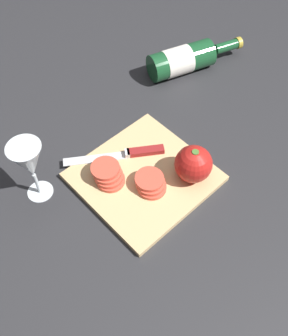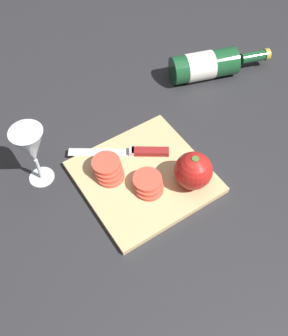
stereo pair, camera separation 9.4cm
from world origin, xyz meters
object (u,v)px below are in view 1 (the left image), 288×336
Objects in this scene: wine_glass at (29,163)px; tomato_slice_stack_near at (108,174)px; knife at (134,153)px; whole_tomato at (194,164)px; wine_bottle at (184,59)px; tomato_slice_stack_far at (151,183)px.

wine_glass is 0.19m from tomato_slice_stack_near.
tomato_slice_stack_near is at bearing 146.85° from wine_glass.
knife is at bearing 161.78° from wine_glass.
wine_glass is 1.92× the size of tomato_slice_stack_near.
wine_glass is at bearing -36.83° from whole_tomato.
knife is at bearing -67.52° from whole_tomato.
whole_tomato is 0.16m from knife.
whole_tomato is 0.41× the size of knife.
tomato_slice_stack_near reaches higher than knife.
tomato_slice_stack_far is (0.38, 0.25, -0.01)m from wine_bottle.
tomato_slice_stack_near is (-0.14, 0.09, -0.08)m from wine_glass.
wine_glass reaches higher than wine_bottle.
wine_glass is at bearing 7.18° from wine_bottle.
wine_glass is 0.75× the size of knife.
knife is 0.11m from tomato_slice_stack_far.
whole_tomato is at bearing 140.16° from tomato_slice_stack_near.
wine_bottle is at bearing -121.84° from knife.
whole_tomato is (0.28, 0.30, 0.02)m from wine_bottle.
wine_glass reaches higher than tomato_slice_stack_far.
tomato_slice_stack_far is (-0.20, 0.18, -0.09)m from wine_glass.
knife is (-0.24, 0.08, -0.10)m from wine_glass.
whole_tomato is at bearing 146.70° from knife.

